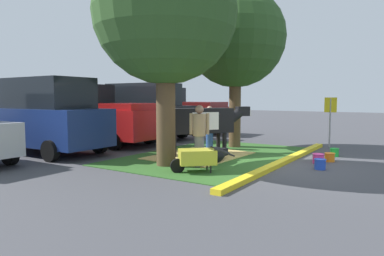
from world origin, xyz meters
TOP-DOWN VIEW (x-y plane):
  - ground_plane at (0.00, 0.00)m, footprint 80.00×80.00m
  - grass_island at (0.34, 2.32)m, footprint 6.91×4.41m
  - curb_yellow at (0.34, -0.03)m, footprint 8.11×0.24m
  - hay_bedding at (-0.02, 2.62)m, footprint 3.27×2.50m
  - shade_tree_left at (-1.84, 2.59)m, footprint 3.87×3.87m
  - shade_tree_right at (2.52, 2.65)m, footprint 3.69×3.69m
  - cow_holstein at (0.23, 2.75)m, footprint 2.72×2.19m
  - calf_lying at (-0.82, 1.63)m, footprint 1.31×0.53m
  - person_handler at (-1.56, 1.68)m, footprint 0.34×0.46m
  - person_visitor_near at (1.55, 3.18)m, footprint 0.34×0.49m
  - wheelbarrow at (-2.13, 1.41)m, footprint 1.32×1.37m
  - parking_sign at (4.52, -0.37)m, footprint 0.09×0.44m
  - bucket_blue at (-0.04, -1.10)m, footprint 0.31×0.31m
  - bucket_pink at (0.80, -0.86)m, footprint 0.33×0.33m
  - bucket_orange at (1.29, -1.06)m, footprint 0.30×0.30m
  - bucket_green at (2.32, -0.99)m, footprint 0.28×0.28m
  - suv_black at (-2.29, 7.29)m, footprint 2.16×4.62m
  - pickup_truck_black at (0.44, 7.80)m, footprint 2.27×5.42m
  - suv_dark_grey at (2.91, 7.51)m, footprint 2.16×4.62m
  - pickup_truck_maroon at (5.90, 7.83)m, footprint 2.27×5.42m

SIDE VIEW (x-z plane):
  - ground_plane at x=0.00m, z-range 0.00..0.00m
  - grass_island at x=0.34m, z-range 0.00..0.02m
  - hay_bedding at x=-0.02m, z-range 0.01..0.04m
  - curb_yellow at x=0.34m, z-range 0.00..0.12m
  - bucket_orange at x=1.29m, z-range 0.01..0.27m
  - bucket_green at x=2.32m, z-range 0.01..0.28m
  - bucket_blue at x=-0.04m, z-range 0.01..0.28m
  - bucket_pink at x=0.80m, z-range 0.01..0.29m
  - calf_lying at x=-0.82m, z-range 0.00..0.48m
  - wheelbarrow at x=-2.13m, z-range 0.07..0.70m
  - person_visitor_near at x=1.55m, z-range 0.05..1.62m
  - person_handler at x=-1.56m, z-range 0.07..1.74m
  - pickup_truck_black at x=0.44m, z-range -0.10..2.32m
  - pickup_truck_maroon at x=5.90m, z-range -0.10..2.32m
  - cow_holstein at x=0.23m, z-range 0.33..1.91m
  - suv_black at x=-2.29m, z-range 0.01..2.53m
  - suv_dark_grey at x=2.91m, z-range 0.01..2.53m
  - parking_sign at x=4.52m, z-range 0.39..2.27m
  - shade_tree_right at x=2.52m, z-range 1.10..7.05m
  - shade_tree_left at x=-1.84m, z-range 1.08..7.17m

